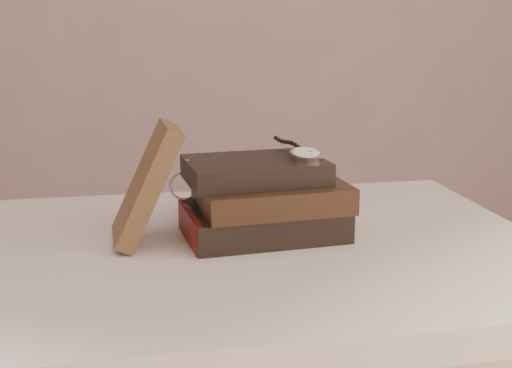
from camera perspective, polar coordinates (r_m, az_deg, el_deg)
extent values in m
cube|color=beige|center=(0.94, -6.16, -6.41)|extent=(1.00, 0.60, 0.04)
cube|color=white|center=(0.96, -6.07, -9.77)|extent=(0.88, 0.49, 0.08)
cube|color=black|center=(0.97, 0.58, -3.10)|extent=(0.23, 0.17, 0.04)
cube|color=#EFE0C4|center=(0.97, 0.73, -3.09)|extent=(0.22, 0.16, 0.03)
cube|color=gold|center=(0.97, -5.82, -3.21)|extent=(0.01, 0.01, 0.04)
cube|color=#650C09|center=(0.95, -5.52, -3.59)|extent=(0.02, 0.14, 0.04)
cube|color=black|center=(0.96, 1.33, -0.97)|extent=(0.22, 0.16, 0.04)
cube|color=#EFE0C4|center=(0.96, 1.49, -0.95)|extent=(0.21, 0.15, 0.03)
cube|color=gold|center=(0.95, -4.74, -1.07)|extent=(0.01, 0.01, 0.04)
cube|color=black|center=(0.96, -0.08, 1.15)|extent=(0.20, 0.15, 0.03)
cube|color=#EFE0C4|center=(0.96, 0.07, 1.16)|extent=(0.19, 0.14, 0.02)
cube|color=gold|center=(0.96, -5.73, 1.06)|extent=(0.01, 0.01, 0.03)
cube|color=#3E2B18|center=(0.93, -9.11, -0.02)|extent=(0.10, 0.11, 0.17)
cylinder|color=silver|center=(0.95, 4.22, 2.41)|extent=(0.05, 0.05, 0.02)
cylinder|color=white|center=(0.95, 4.22, 2.65)|extent=(0.04, 0.04, 0.01)
torus|color=silver|center=(0.95, 4.22, 2.62)|extent=(0.05, 0.05, 0.01)
cylinder|color=silver|center=(0.98, 3.69, 2.70)|extent=(0.01, 0.01, 0.01)
cube|color=black|center=(0.96, 4.11, 2.76)|extent=(0.00, 0.01, 0.00)
cube|color=black|center=(0.96, 4.48, 2.71)|extent=(0.01, 0.00, 0.00)
sphere|color=black|center=(0.99, 3.58, 3.08)|extent=(0.01, 0.01, 0.01)
sphere|color=black|center=(1.00, 3.29, 3.29)|extent=(0.01, 0.01, 0.01)
sphere|color=black|center=(1.01, 3.00, 3.43)|extent=(0.01, 0.01, 0.01)
sphere|color=black|center=(1.02, 2.72, 3.50)|extent=(0.01, 0.01, 0.01)
sphere|color=black|center=(1.03, 2.45, 3.53)|extent=(0.01, 0.01, 0.01)
sphere|color=black|center=(1.04, 2.18, 3.57)|extent=(0.01, 0.01, 0.01)
sphere|color=black|center=(1.05, 1.92, 3.69)|extent=(0.01, 0.01, 0.01)
sphere|color=black|center=(1.06, 1.66, 3.86)|extent=(0.01, 0.01, 0.01)
torus|color=silver|center=(1.00, -6.04, -0.14)|extent=(0.04, 0.02, 0.04)
torus|color=silver|center=(1.01, -3.41, 0.04)|extent=(0.04, 0.02, 0.04)
cylinder|color=silver|center=(1.01, -4.72, 0.10)|extent=(0.01, 0.00, 0.00)
cylinder|color=silver|center=(1.05, -7.58, 0.12)|extent=(0.01, 0.10, 0.02)
cylinder|color=silver|center=(1.06, -2.95, 0.43)|extent=(0.01, 0.10, 0.02)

